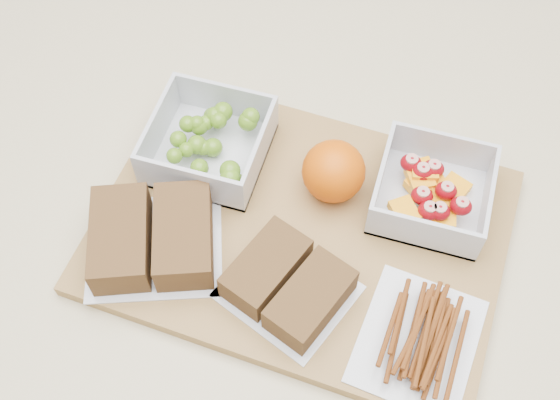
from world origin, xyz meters
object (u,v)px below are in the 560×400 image
Objects in this scene: grape_container at (211,142)px; orange at (334,171)px; cutting_board at (300,231)px; fruit_container at (431,192)px; sandwich_bag_left at (152,238)px; sandwich_bag_center at (288,284)px; pretzel_bag at (420,336)px.

grape_container is 0.14m from orange.
grape_container is at bearing 155.21° from cutting_board.
fruit_container reaches higher than sandwich_bag_left.
cutting_board is 2.84× the size of sandwich_bag_center.
orange is 0.20m from sandwich_bag_left.
orange is (0.14, -0.01, 0.01)m from grape_container.
cutting_board is at bearing 96.11° from sandwich_bag_center.
pretzel_bag is (0.26, -0.15, -0.01)m from grape_container.
orange is at bearing -2.99° from grape_container.
sandwich_bag_center is (0.15, -0.01, -0.00)m from sandwich_bag_left.
sandwich_bag_center is at bearing 174.17° from pretzel_bag.
grape_container is 0.24m from fruit_container.
grape_container is at bearing 149.91° from pretzel_bag.
pretzel_bag reaches higher than cutting_board.
sandwich_bag_left is 0.28m from pretzel_bag.
grape_container is 0.72× the size of sandwich_bag_left.
orange is at bearing 74.50° from cutting_board.
sandwich_bag_left is at bearing 176.51° from sandwich_bag_center.
sandwich_bag_center is at bearing -80.87° from cutting_board.
fruit_container is 1.73× the size of orange.
orange is at bearing 38.00° from sandwich_bag_left.
sandwich_bag_left is at bearing 175.39° from pretzel_bag.
orange reaches higher than grape_container.
cutting_board is at bearing -108.53° from orange.
orange reaches higher than sandwich_bag_left.
cutting_board is at bearing 25.53° from sandwich_bag_left.
orange is 0.40× the size of sandwich_bag_left.
pretzel_bag is at bearing -4.61° from sandwich_bag_left.
pretzel_bag is at bearing -49.80° from orange.
cutting_board is 2.98× the size of pretzel_bag.
sandwich_bag_center is (0.13, -0.14, -0.00)m from grape_container.
fruit_container is (0.24, 0.01, -0.00)m from grape_container.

